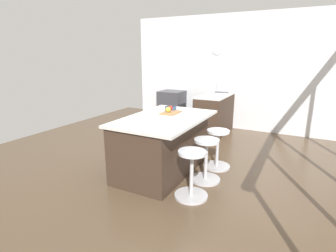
# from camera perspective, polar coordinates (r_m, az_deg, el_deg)

# --- Properties ---
(ground_plane) EXTENTS (7.72, 7.72, 0.00)m
(ground_plane) POSITION_cam_1_polar(r_m,az_deg,el_deg) (4.36, 2.63, -9.38)
(ground_plane) COLOR brown
(interior_partition_left) EXTENTS (0.15, 5.23, 2.74)m
(interior_partition_left) POSITION_cam_1_polar(r_m,az_deg,el_deg) (6.79, 13.79, 11.03)
(interior_partition_left) COLOR silver
(interior_partition_left) RESTS_ON ground_plane
(sink_cabinet) EXTENTS (1.88, 0.60, 1.18)m
(sink_cabinet) POSITION_cam_1_polar(r_m,az_deg,el_deg) (6.64, 10.79, 3.16)
(sink_cabinet) COLOR #38281E
(sink_cabinet) RESTS_ON ground_plane
(oven_range) EXTENTS (0.60, 0.61, 0.87)m
(oven_range) POSITION_cam_1_polar(r_m,az_deg,el_deg) (7.11, 0.83, 4.04)
(oven_range) COLOR #38383D
(oven_range) RESTS_ON ground_plane
(kitchen_island) EXTENTS (1.71, 1.10, 0.89)m
(kitchen_island) POSITION_cam_1_polar(r_m,az_deg,el_deg) (4.18, -1.18, -3.88)
(kitchen_island) COLOR #38281E
(kitchen_island) RESTS_ON ground_plane
(stool_by_window) EXTENTS (0.44, 0.44, 0.64)m
(stool_by_window) POSITION_cam_1_polar(r_m,az_deg,el_deg) (4.42, 10.53, -5.07)
(stool_by_window) COLOR #B7B7BC
(stool_by_window) RESTS_ON ground_plane
(stool_middle) EXTENTS (0.44, 0.44, 0.64)m
(stool_middle) POSITION_cam_1_polar(r_m,az_deg,el_deg) (3.95, 8.14, -7.50)
(stool_middle) COLOR #B7B7BC
(stool_middle) RESTS_ON ground_plane
(stool_near_camera) EXTENTS (0.44, 0.44, 0.64)m
(stool_near_camera) POSITION_cam_1_polar(r_m,az_deg,el_deg) (3.49, 5.07, -10.55)
(stool_near_camera) COLOR #B7B7BC
(stool_near_camera) RESTS_ON ground_plane
(cutting_board) EXTENTS (0.36, 0.24, 0.02)m
(cutting_board) POSITION_cam_1_polar(r_m,az_deg,el_deg) (4.30, 0.60, 2.89)
(cutting_board) COLOR olive
(cutting_board) RESTS_ON kitchen_island
(apple_red) EXTENTS (0.08, 0.08, 0.08)m
(apple_red) POSITION_cam_1_polar(r_m,az_deg,el_deg) (4.41, 0.52, 3.87)
(apple_red) COLOR red
(apple_red) RESTS_ON cutting_board
(apple_yellow) EXTENTS (0.09, 0.09, 0.09)m
(apple_yellow) POSITION_cam_1_polar(r_m,az_deg,el_deg) (4.28, 0.03, 3.55)
(apple_yellow) COLOR gold
(apple_yellow) RESTS_ON cutting_board
(water_bottle) EXTENTS (0.06, 0.06, 0.31)m
(water_bottle) POSITION_cam_1_polar(r_m,az_deg,el_deg) (3.76, -4.70, 2.79)
(water_bottle) COLOR silver
(water_bottle) RESTS_ON kitchen_island
(fruit_bowl) EXTENTS (0.20, 0.20, 0.07)m
(fruit_bowl) POSITION_cam_1_polar(r_m,az_deg,el_deg) (4.49, 0.57, 3.81)
(fruit_bowl) COLOR #334C6B
(fruit_bowl) RESTS_ON kitchen_island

